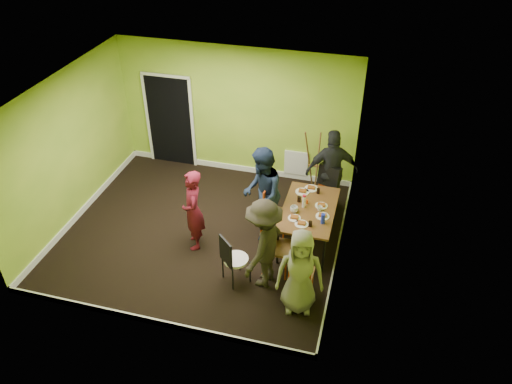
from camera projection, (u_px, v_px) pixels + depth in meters
ground at (203, 232)px, 9.29m from camera, size 5.00×5.00×0.00m
room_walls at (199, 187)px, 8.76m from camera, size 5.04×4.54×2.82m
dining_table at (309, 211)px, 8.68m from camera, size 0.90×1.50×0.75m
chair_left_far at (273, 209)px, 8.93m from camera, size 0.46×0.46×1.02m
chair_left_near at (271, 241)px, 8.13m from camera, size 0.47×0.47×1.09m
chair_back_end at (328, 181)px, 9.39m from camera, size 0.55×0.60×1.02m
chair_front_end at (301, 272)px, 7.71m from camera, size 0.38×0.38×0.90m
chair_bentwood at (232, 258)px, 7.96m from camera, size 0.51×0.51×0.93m
easel at (318, 165)px, 9.83m from camera, size 0.60×0.56×1.49m
plate_near_left at (302, 192)px, 9.04m from camera, size 0.25×0.25×0.01m
plate_near_right at (294, 218)px, 8.41m from camera, size 0.22×0.22×0.01m
plate_far_back at (311, 188)px, 9.13m from camera, size 0.25×0.25×0.01m
plate_far_front at (301, 224)px, 8.28m from camera, size 0.23×0.23×0.01m
plate_wall_back at (321, 206)px, 8.70m from camera, size 0.22×0.22×0.01m
plate_wall_front at (323, 216)px, 8.45m from camera, size 0.23×0.23×0.01m
thermos at (304, 202)px, 8.61m from camera, size 0.06×0.06×0.22m
blue_bottle at (323, 219)px, 8.26m from camera, size 0.07×0.07×0.19m
orange_bottle at (307, 202)px, 8.74m from camera, size 0.04×0.04×0.08m
glass_mid at (299, 199)px, 8.78m from camera, size 0.07×0.07×0.10m
glass_back at (318, 191)px, 8.99m from camera, size 0.06×0.06×0.10m
glass_front at (310, 224)px, 8.22m from camera, size 0.06×0.06×0.09m
cup_a at (294, 209)px, 8.53m from camera, size 0.14×0.14×0.11m
cup_b at (320, 209)px, 8.57m from camera, size 0.09×0.09×0.09m
person_standing at (193, 210)px, 8.57m from camera, size 0.56×0.66×1.53m
person_left_far at (262, 194)px, 8.77m from camera, size 0.86×1.00×1.77m
person_left_near at (264, 244)px, 7.80m from camera, size 0.80×1.14×1.60m
person_back_end at (332, 171)px, 9.44m from camera, size 1.08×0.71×1.71m
person_front_end at (300, 272)px, 7.38m from camera, size 0.80×0.61×1.48m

